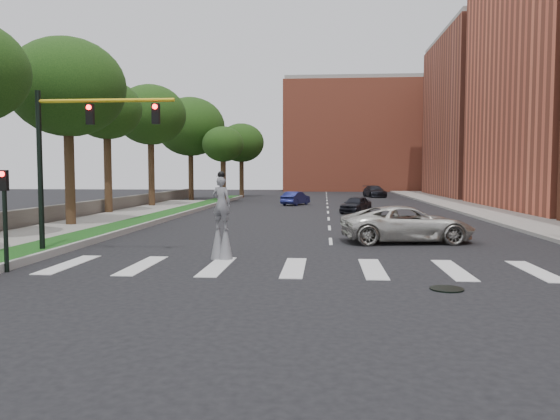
{
  "coord_description": "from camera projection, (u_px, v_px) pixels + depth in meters",
  "views": [
    {
      "loc": [
        -0.3,
        -16.8,
        3.16
      ],
      "look_at": [
        -2.0,
        4.06,
        1.7
      ],
      "focal_mm": 35.0,
      "sensor_mm": 36.0,
      "label": 1
    }
  ],
  "objects": [
    {
      "name": "ground_plane",
      "position": [
        334.0,
        274.0,
        16.9
      ],
      "size": [
        160.0,
        160.0,
        0.0
      ],
      "primitive_type": "plane",
      "color": "black",
      "rests_on": "ground"
    },
    {
      "name": "grass_median",
      "position": [
        162.0,
        216.0,
        37.71
      ],
      "size": [
        2.0,
        60.0,
        0.25
      ],
      "primitive_type": "cube",
      "color": "#134413",
      "rests_on": "ground"
    },
    {
      "name": "median_curb",
      "position": [
        177.0,
        216.0,
        37.63
      ],
      "size": [
        0.2,
        60.0,
        0.28
      ],
      "primitive_type": "cube",
      "color": "gray",
      "rests_on": "ground"
    },
    {
      "name": "sidewalk_left",
      "position": [
        47.0,
        232.0,
        28.01
      ],
      "size": [
        4.0,
        60.0,
        0.18
      ],
      "primitive_type": "cube",
      "color": "gray",
      "rests_on": "ground"
    },
    {
      "name": "sidewalk_right",
      "position": [
        496.0,
        213.0,
        40.74
      ],
      "size": [
        5.0,
        90.0,
        0.18
      ],
      "primitive_type": "cube",
      "color": "gray",
      "rests_on": "ground"
    },
    {
      "name": "stone_wall",
      "position": [
        97.0,
        207.0,
        40.11
      ],
      "size": [
        0.5,
        56.0,
        1.1
      ],
      "primitive_type": "cube",
      "color": "#57524B",
      "rests_on": "ground"
    },
    {
      "name": "manhole",
      "position": [
        447.0,
        289.0,
        14.67
      ],
      "size": [
        0.9,
        0.9,
        0.04
      ],
      "primitive_type": "cylinder",
      "color": "black",
      "rests_on": "ground"
    },
    {
      "name": "building_far",
      "position": [
        504.0,
        117.0,
        68.12
      ],
      "size": [
        16.0,
        22.0,
        20.0
      ],
      "primitive_type": "cube",
      "color": "#A04F3B",
      "rests_on": "ground"
    },
    {
      "name": "building_backdrop",
      "position": [
        361.0,
        138.0,
        93.35
      ],
      "size": [
        26.0,
        14.0,
        18.0
      ],
      "primitive_type": "cube",
      "color": "#CC5C40",
      "rests_on": "ground"
    },
    {
      "name": "traffic_signal",
      "position": [
        71.0,
        146.0,
        20.39
      ],
      "size": [
        5.3,
        0.23,
        6.2
      ],
      "color": "black",
      "rests_on": "ground"
    },
    {
      "name": "secondary_signal",
      "position": [
        5.0,
        211.0,
        17.1
      ],
      "size": [
        0.25,
        0.21,
        3.23
      ],
      "color": "black",
      "rests_on": "ground"
    },
    {
      "name": "stilt_performer",
      "position": [
        222.0,
        223.0,
        19.68
      ],
      "size": [
        0.83,
        0.65,
        3.2
      ],
      "rotation": [
        0.0,
        0.0,
        2.85
      ],
      "color": "#382516",
      "rests_on": "ground"
    },
    {
      "name": "suv_crossing",
      "position": [
        407.0,
        224.0,
        24.56
      ],
      "size": [
        6.21,
        3.49,
        1.64
      ],
      "primitive_type": "imported",
      "rotation": [
        0.0,
        0.0,
        1.71
      ],
      "color": "beige",
      "rests_on": "ground"
    },
    {
      "name": "car_near",
      "position": [
        356.0,
        205.0,
        41.93
      ],
      "size": [
        2.93,
        4.15,
        1.31
      ],
      "primitive_type": "imported",
      "rotation": [
        0.0,
        0.0,
        -0.4
      ],
      "color": "black",
      "rests_on": "ground"
    },
    {
      "name": "car_mid",
      "position": [
        296.0,
        198.0,
        52.12
      ],
      "size": [
        2.73,
        4.14,
        1.29
      ],
      "primitive_type": "imported",
      "rotation": [
        0.0,
        0.0,
        2.76
      ],
      "color": "navy",
      "rests_on": "ground"
    },
    {
      "name": "car_far",
      "position": [
        375.0,
        191.0,
        68.49
      ],
      "size": [
        3.01,
        5.31,
        1.45
      ],
      "primitive_type": "imported",
      "rotation": [
        0.0,
        0.0,
        0.21
      ],
      "color": "black",
      "rests_on": "ground"
    },
    {
      "name": "tree_2",
      "position": [
        67.0,
        88.0,
        30.73
      ],
      "size": [
        6.51,
        6.51,
        10.7
      ],
      "color": "#382516",
      "rests_on": "ground"
    },
    {
      "name": "tree_3",
      "position": [
        107.0,
        110.0,
        40.1
      ],
      "size": [
        5.14,
        5.14,
        9.94
      ],
      "color": "#382516",
      "rests_on": "ground"
    },
    {
      "name": "tree_4",
      "position": [
        150.0,
        115.0,
        48.27
      ],
      "size": [
        6.25,
        6.25,
        10.88
      ],
      "color": "#382516",
      "rests_on": "ground"
    },
    {
      "name": "tree_5",
      "position": [
        190.0,
        127.0,
        59.91
      ],
      "size": [
        7.56,
        7.56,
        11.35
      ],
      "color": "#382516",
      "rests_on": "ground"
    },
    {
      "name": "tree_6",
      "position": [
        223.0,
        145.0,
        56.29
      ],
      "size": [
        4.3,
        4.3,
        7.86
      ],
      "color": "#382516",
      "rests_on": "ground"
    },
    {
      "name": "tree_7",
      "position": [
        241.0,
        143.0,
        68.48
      ],
      "size": [
        5.7,
        5.7,
        9.25
      ],
      "color": "#382516",
      "rests_on": "ground"
    }
  ]
}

